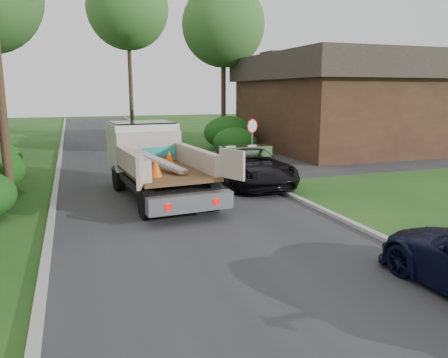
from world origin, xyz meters
TOP-DOWN VIEW (x-y plane):
  - ground at (0.00, 0.00)m, footprint 120.00×120.00m
  - road at (0.00, 10.00)m, footprint 8.00×90.00m
  - side_street at (12.00, 9.00)m, footprint 16.00×7.00m
  - curb_left at (-4.10, 10.00)m, footprint 0.20×90.00m
  - curb_right at (4.10, 10.00)m, footprint 0.20×90.00m
  - stop_sign at (5.20, 9.00)m, footprint 0.71×0.32m
  - house_right at (13.00, 14.00)m, footprint 9.72×12.96m
  - hedge_right_a at (5.80, 13.00)m, footprint 2.60×2.60m
  - hedge_right_b at (6.50, 16.00)m, footprint 3.38×3.38m
  - tree_right_far at (7.50, 20.00)m, footprint 6.00×6.00m
  - tree_center_far at (2.00, 30.00)m, footprint 7.20×7.20m
  - flatbed_truck at (-0.60, 4.96)m, footprint 3.45×7.13m
  - black_pickup at (3.47, 5.20)m, footprint 2.60×5.52m

SIDE VIEW (x-z plane):
  - ground at x=0.00m, z-range 0.00..0.00m
  - road at x=0.00m, z-range -0.01..0.01m
  - side_street at x=12.00m, z-range 0.00..0.02m
  - curb_left at x=-4.10m, z-range 0.00..0.12m
  - curb_right at x=4.10m, z-range 0.00..0.12m
  - black_pickup at x=3.47m, z-range 0.00..1.52m
  - hedge_right_a at x=5.80m, z-range 0.00..1.70m
  - hedge_right_b at x=6.50m, z-range 0.00..2.21m
  - flatbed_truck at x=-0.60m, z-range 0.11..2.73m
  - stop_sign at x=5.20m, z-range 0.54..3.02m
  - house_right at x=13.00m, z-range 0.06..6.26m
  - tree_right_far at x=7.50m, z-range 2.73..14.23m
  - tree_center_far at x=2.00m, z-range 3.68..18.28m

